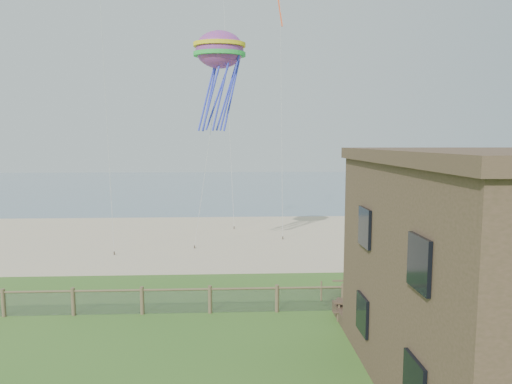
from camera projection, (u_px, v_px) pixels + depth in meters
ground at (200, 384)px, 14.43m from camera, size 160.00×160.00×0.00m
sand_beach at (221, 238)px, 36.27m from camera, size 72.00×20.00×0.02m
ocean at (228, 185)px, 79.96m from camera, size 160.00×68.00×0.02m
chainlink_fence at (210, 301)px, 20.33m from camera, size 36.20×0.20×1.25m
motel_deck at (506, 311)px, 19.97m from camera, size 15.00×2.00×0.50m
picnic_table at (355, 311)px, 19.65m from camera, size 2.09×1.88×0.72m
octopus_kite at (220, 78)px, 28.48m from camera, size 3.56×2.74×6.71m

